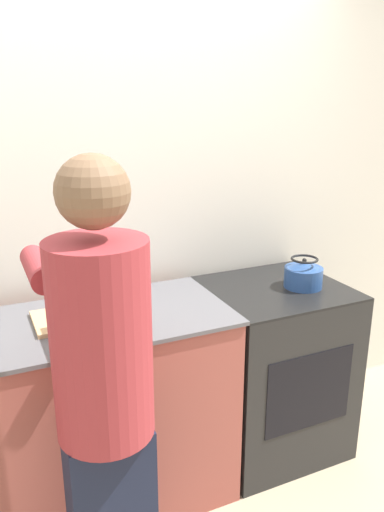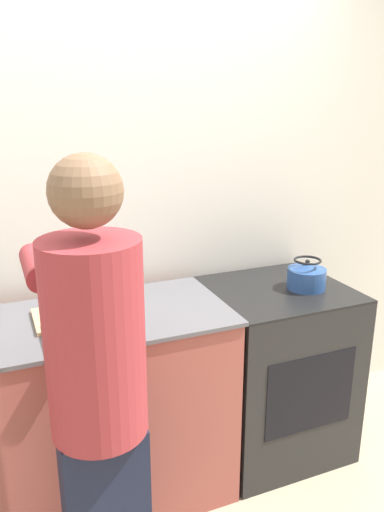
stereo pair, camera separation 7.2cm
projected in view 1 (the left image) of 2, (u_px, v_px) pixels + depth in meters
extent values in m
cube|color=silver|center=(105.00, 213.00, 2.46)|extent=(8.00, 0.05, 2.60)
cube|color=#9E4C42|center=(61.00, 424.00, 2.21)|extent=(1.51, 0.59, 0.92)
cube|color=#56565B|center=(52.00, 328.00, 2.07)|extent=(1.53, 0.61, 0.02)
cube|color=black|center=(272.00, 368.00, 2.68)|extent=(0.69, 0.65, 0.91)
cube|color=black|center=(276.00, 288.00, 2.54)|extent=(0.69, 0.65, 0.01)
cube|color=black|center=(309.00, 391.00, 2.39)|extent=(0.49, 0.01, 0.40)
cylinder|color=maroon|center=(102.00, 341.00, 1.56)|extent=(0.32, 0.32, 0.65)
sphere|color=brown|center=(93.00, 192.00, 1.42)|extent=(0.22, 0.22, 0.22)
cylinder|color=maroon|center=(38.00, 268.00, 1.70)|extent=(0.09, 0.30, 0.09)
cylinder|color=maroon|center=(115.00, 258.00, 1.81)|extent=(0.09, 0.30, 0.09)
cube|color=tan|center=(75.00, 318.00, 2.12)|extent=(0.34, 0.26, 0.02)
cube|color=silver|center=(93.00, 310.00, 2.17)|extent=(0.13, 0.06, 0.01)
cube|color=black|center=(71.00, 315.00, 2.11)|extent=(0.08, 0.05, 0.01)
cylinder|color=#284C8C|center=(303.00, 277.00, 2.53)|extent=(0.19, 0.19, 0.10)
cone|color=#284C8C|center=(304.00, 265.00, 2.51)|extent=(0.15, 0.15, 0.03)
sphere|color=black|center=(304.00, 260.00, 2.50)|extent=(0.02, 0.02, 0.02)
torus|color=black|center=(305.00, 259.00, 2.50)|extent=(0.14, 0.14, 0.01)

